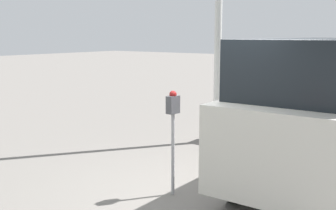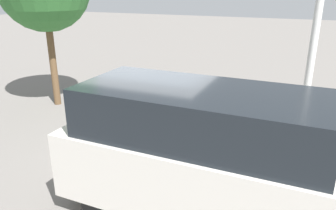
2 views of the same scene
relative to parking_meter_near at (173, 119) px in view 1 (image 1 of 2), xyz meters
name	(u,v)px [view 1 (image 1 of 2)]	position (x,y,z in m)	size (l,w,h in m)	color
ground_plane	(214,195)	(0.34, -0.52, -1.17)	(80.00, 80.00, 0.00)	slate
parking_meter_near	(173,119)	(0.00, 0.00, 0.00)	(0.21, 0.13, 1.59)	#9E9EA3
lamp_post	(218,48)	(3.20, 1.09, 0.93)	(0.44, 0.44, 6.36)	beige
parked_van	(331,108)	(1.81, -1.74, 0.09)	(4.81, 1.89, 2.33)	beige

